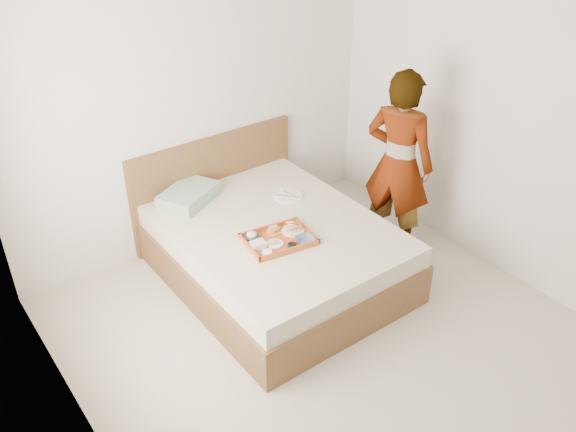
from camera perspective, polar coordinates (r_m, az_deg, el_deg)
The scene contains 18 objects.
ground at distance 4.60m, azimuth 5.28°, elevation -12.32°, with size 3.50×4.00×0.01m, color #BDB1A0.
wall_back at distance 5.30m, azimuth -8.60°, elevation 10.55°, with size 3.50×0.01×2.60m, color silver.
wall_left at distance 3.10m, azimuth -18.85°, elevation -7.97°, with size 0.01×4.00×2.60m, color silver.
wall_right at distance 5.06m, azimuth 21.26°, elevation 7.65°, with size 0.01×4.00×2.60m, color silver.
bed at distance 5.08m, azimuth -1.13°, elevation -3.39°, with size 1.65×2.00×0.53m, color brown.
headboard at distance 5.67m, azimuth -6.89°, elevation 2.93°, with size 1.65×0.06×0.95m, color brown.
pillow at distance 5.29m, azimuth -9.27°, elevation 1.92°, with size 0.50×0.34×0.12m, color #8CB695.
tray at distance 4.72m, azimuth -0.86°, elevation -2.16°, with size 0.52×0.38×0.05m, color #C65422.
prawn_plate at distance 4.83m, azimuth 0.48°, elevation -1.37°, with size 0.18×0.18×0.01m, color white.
navy_bowl_big at distance 4.70m, azimuth 1.61°, elevation -2.25°, with size 0.15×0.15×0.04m, color navy.
sauce_dish at distance 4.64m, azimuth 0.39°, elevation -2.81°, with size 0.08×0.08×0.03m, color black.
meat_plate at distance 4.68m, azimuth -1.21°, elevation -2.61°, with size 0.13×0.13×0.01m, color white.
bread_plate at distance 4.82m, azimuth -1.31°, elevation -1.45°, with size 0.13×0.13×0.01m, color orange.
salad_bowl at distance 4.74m, azimuth -3.41°, elevation -1.92°, with size 0.11×0.11×0.04m, color navy.
plastic_tub at distance 4.64m, azimuth -2.81°, elevation -2.70°, with size 0.11×0.09×0.05m, color silver.
cheese_round at distance 4.56m, azimuth -1.97°, elevation -3.46°, with size 0.08×0.08×0.03m, color white.
dinner_plate at distance 5.32m, azimuth -0.00°, elevation 1.89°, with size 0.26×0.26×0.01m, color white.
person at distance 5.29m, azimuth 10.28°, elevation 4.80°, with size 0.61×0.40×1.67m, color beige.
Camera 1 is at (-2.29, -2.39, 3.20)m, focal length 38.05 mm.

